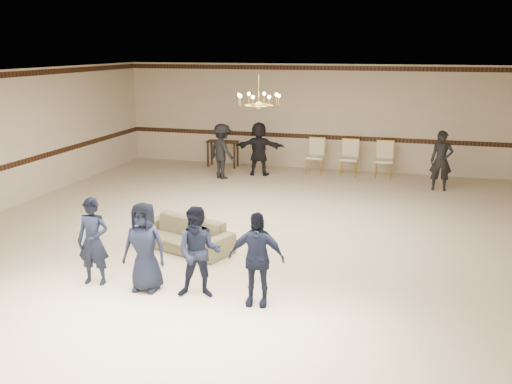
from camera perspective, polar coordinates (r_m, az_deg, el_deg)
room at (r=10.69m, az=-1.19°, el=3.22°), size 12.01×14.01×3.21m
chair_rail at (r=17.49m, az=5.64°, el=5.65°), size 12.00×0.02×0.14m
crown_molding at (r=17.29m, az=5.81°, el=12.47°), size 12.00×0.02×0.14m
chandelier at (r=11.47m, az=0.28°, el=10.44°), size 0.94×0.94×0.89m
boy_a at (r=9.29m, az=-16.25°, el=-4.85°), size 0.56×0.41×1.42m
boy_b at (r=8.86m, az=-11.28°, el=-5.50°), size 0.72×0.49×1.42m
boy_c at (r=8.50m, az=-5.84°, el=-6.16°), size 0.80×0.68×1.42m
boy_d at (r=8.22m, az=0.03°, el=-6.81°), size 0.86×0.43×1.42m
settee at (r=10.65m, az=-7.43°, el=-4.29°), size 2.09×1.35×0.57m
adult_left at (r=16.10m, az=-3.46°, el=4.16°), size 1.18×1.05×1.59m
adult_mid at (r=16.49m, az=0.31°, el=4.44°), size 1.51×0.61×1.59m
adult_right at (r=15.52m, az=18.36°, el=3.04°), size 0.58×0.39×1.59m
banquet_chair_left at (r=16.80m, az=6.08°, el=3.61°), size 0.54×0.54×1.04m
banquet_chair_mid at (r=16.66m, az=9.47°, el=3.40°), size 0.51×0.51×1.04m
banquet_chair_right at (r=16.58m, az=12.90°, el=3.17°), size 0.54×0.54×1.04m
console_table at (r=17.76m, az=-3.41°, el=3.91°), size 1.00×0.44×0.83m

